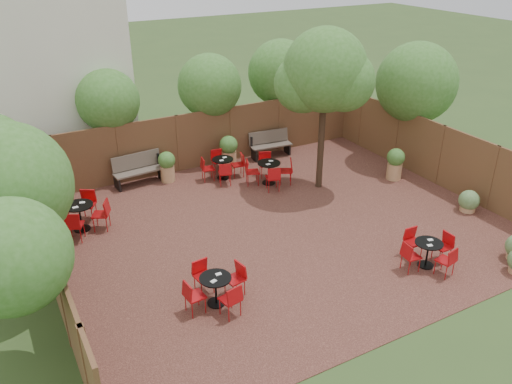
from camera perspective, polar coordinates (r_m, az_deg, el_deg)
ground at (r=14.57m, az=2.55°, el=-3.90°), size 80.00×80.00×0.00m
courtyard_paving at (r=14.57m, az=2.55°, el=-3.87°), size 12.00×10.00×0.02m
fence_back at (r=18.19m, az=-5.57°, el=5.83°), size 12.00×0.08×2.00m
fence_left at (r=12.46m, az=-21.87°, el=-6.33°), size 0.08×10.00×2.00m
fence_right at (r=17.72m, az=19.52°, el=3.83°), size 0.08×10.00×2.00m
neighbour_building at (r=19.13m, az=-22.68°, el=14.36°), size 5.00×4.00×8.00m
overhang_foliage at (r=15.43m, az=-4.02°, el=8.89°), size 15.80×10.52×2.76m
courtyard_tree at (r=15.76m, az=7.58°, el=12.55°), size 2.69×2.59×5.02m
park_bench_left at (r=17.27m, az=-12.80°, el=2.48°), size 1.67×0.67×1.01m
park_bench_right at (r=19.05m, az=1.55°, el=5.34°), size 1.58×0.64×0.95m
bistro_tables at (r=14.60m, az=-3.10°, el=-1.89°), size 8.53×8.48×0.88m
planters at (r=16.92m, az=-4.92°, el=2.82°), size 11.25×4.13×1.15m
low_shrubs at (r=14.98m, az=25.28°, el=-4.29°), size 2.04×3.39×0.68m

